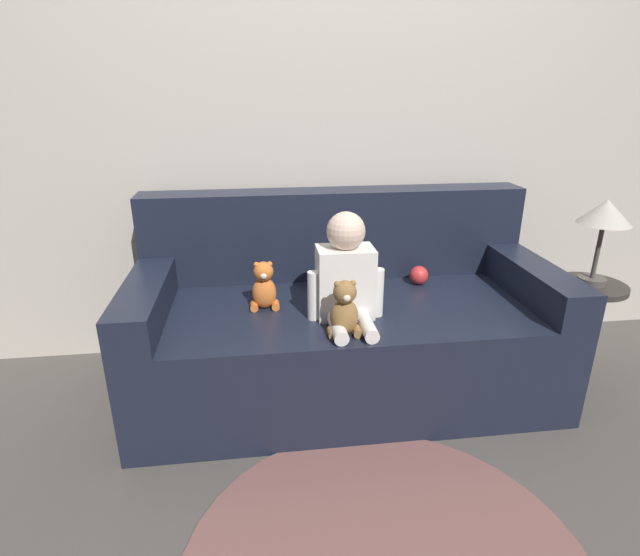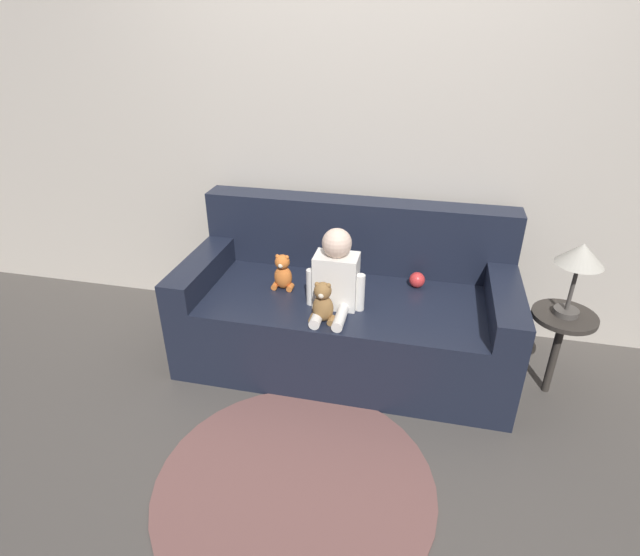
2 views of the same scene
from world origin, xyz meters
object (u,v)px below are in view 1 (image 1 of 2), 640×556
object	(u,v)px
person_baby	(346,275)
toy_ball	(419,275)
teddy_bear_brown	(344,310)
side_table	(598,248)
couch	(343,323)
plush_toy_side	(264,287)

from	to	relation	value
person_baby	toy_ball	bearing A→B (deg)	36.74
teddy_bear_brown	side_table	xyz separation A→B (m)	(1.18, 0.26, 0.11)
couch	side_table	world-z (taller)	side_table
person_baby	side_table	bearing A→B (deg)	5.13
plush_toy_side	side_table	bearing A→B (deg)	-0.71
person_baby	side_table	xyz separation A→B (m)	(1.14, 0.10, 0.03)
teddy_bear_brown	plush_toy_side	bearing A→B (deg)	135.86
side_table	teddy_bear_brown	bearing A→B (deg)	-167.44
couch	person_baby	distance (m)	0.38
couch	teddy_bear_brown	distance (m)	0.44
teddy_bear_brown	plush_toy_side	xyz separation A→B (m)	(-0.29, 0.28, -0.01)
couch	toy_ball	size ratio (longest dim) A/B	20.61
person_baby	couch	bearing A→B (deg)	81.43
plush_toy_side	toy_ball	world-z (taller)	plush_toy_side
person_baby	plush_toy_side	distance (m)	0.35
toy_ball	person_baby	bearing A→B (deg)	-143.26
plush_toy_side	side_table	size ratio (longest dim) A/B	0.24
person_baby	plush_toy_side	size ratio (longest dim) A/B	2.07
couch	plush_toy_side	world-z (taller)	couch
couch	plush_toy_side	distance (m)	0.43
plush_toy_side	toy_ball	xyz separation A→B (m)	(0.73, 0.18, -0.05)
couch	plush_toy_side	size ratio (longest dim) A/B	8.74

